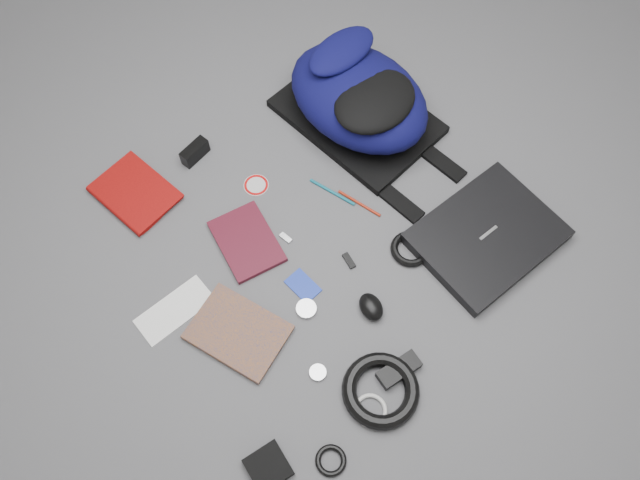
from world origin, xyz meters
TOP-DOWN VIEW (x-y plane):
  - ground at (0.00, 0.00)m, footprint 4.00×4.00m
  - backpack at (0.37, 0.28)m, footprint 0.43×0.57m
  - laptop at (0.39, -0.28)m, footprint 0.40×0.31m
  - textbook_red at (-0.43, 0.45)m, footprint 0.22×0.27m
  - comic_book at (-0.42, -0.11)m, footprint 0.26×0.30m
  - envelope at (-0.44, 0.08)m, footprint 0.22×0.11m
  - dvd_case at (-0.17, 0.13)m, footprint 0.19×0.24m
  - compact_camera at (-0.12, 0.47)m, footprint 0.10×0.05m
  - sticker_disc at (-0.03, 0.27)m, footprint 0.09×0.09m
  - pen_teal at (0.13, 0.11)m, footprint 0.06×0.15m
  - pen_red at (0.17, 0.03)m, footprint 0.05×0.14m
  - id_badge at (-0.12, -0.08)m, footprint 0.07×0.10m
  - usb_black at (0.03, -0.10)m, footprint 0.03×0.05m
  - usb_silver at (-0.07, 0.07)m, footprint 0.02×0.04m
  - mouse at (-0.02, -0.25)m, footprint 0.08×0.09m
  - headphone_left at (-0.16, -0.14)m, footprint 0.07×0.07m
  - headphone_right at (-0.24, -0.30)m, footprint 0.05×0.05m
  - cable_coil at (0.19, -0.18)m, footprint 0.13×0.13m
  - power_brick at (-0.07, -0.42)m, footprint 0.12×0.06m
  - power_cord_coil at (-0.14, -0.43)m, footprint 0.22×0.22m
  - pouch at (-0.48, -0.41)m, footprint 0.10×0.10m
  - earbud_coil at (-0.35, -0.49)m, footprint 0.10×0.10m
  - white_cable_coil at (-0.19, -0.46)m, footprint 0.10×0.10m

SIDE VIEW (x-z plane):
  - ground at x=0.00m, z-range 0.00..0.00m
  - sticker_disc at x=-0.03m, z-range 0.00..0.00m
  - envelope at x=-0.44m, z-range 0.00..0.00m
  - id_badge at x=-0.12m, z-range 0.00..0.00m
  - usb_silver at x=-0.07m, z-range 0.00..0.01m
  - pen_red at x=0.17m, z-range 0.00..0.01m
  - pen_teal at x=0.13m, z-range 0.00..0.01m
  - usb_black at x=0.03m, z-range 0.00..0.01m
  - headphone_right at x=-0.24m, z-range 0.00..0.01m
  - white_cable_coil at x=-0.19m, z-range 0.00..0.01m
  - headphone_left at x=-0.16m, z-range 0.00..0.01m
  - earbud_coil at x=-0.35m, z-range 0.00..0.01m
  - dvd_case at x=-0.17m, z-range 0.00..0.02m
  - comic_book at x=-0.42m, z-range 0.00..0.02m
  - cable_coil at x=0.19m, z-range 0.00..0.02m
  - pouch at x=-0.48m, z-range 0.00..0.02m
  - textbook_red at x=-0.43m, z-range 0.00..0.03m
  - power_brick at x=-0.07m, z-range 0.00..0.03m
  - power_cord_coil at x=-0.14m, z-range 0.00..0.04m
  - laptop at x=0.39m, z-range 0.00..0.04m
  - mouse at x=-0.02m, z-range 0.00..0.04m
  - compact_camera at x=-0.12m, z-range 0.00..0.05m
  - backpack at x=0.37m, z-range 0.00..0.22m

